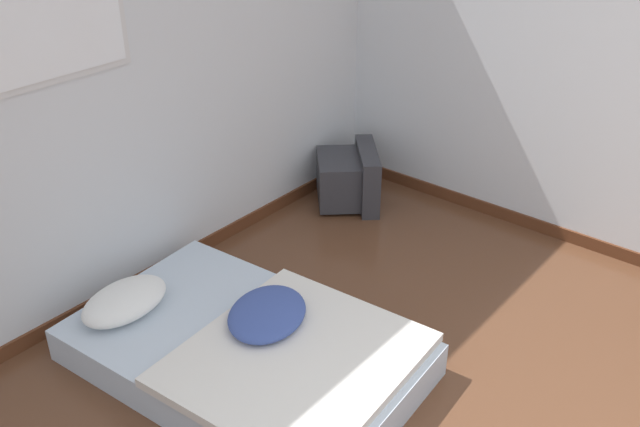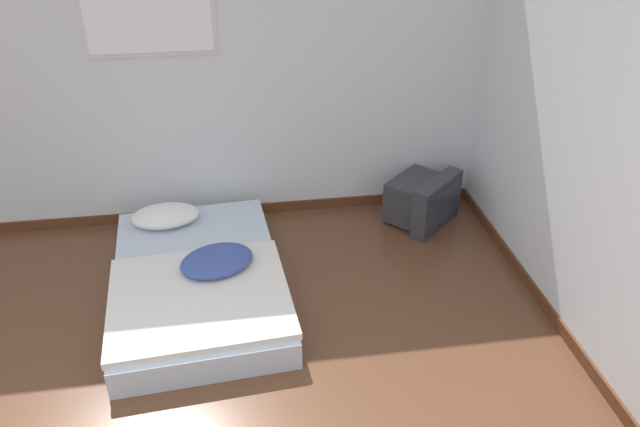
{
  "view_description": "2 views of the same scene",
  "coord_description": "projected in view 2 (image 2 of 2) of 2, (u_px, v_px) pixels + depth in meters",
  "views": [
    {
      "loc": [
        -1.8,
        -0.26,
        2.57
      ],
      "look_at": [
        1.22,
        2.23,
        0.38
      ],
      "focal_mm": 40.0,
      "sensor_mm": 36.0,
      "label": 1
    },
    {
      "loc": [
        0.53,
        -1.7,
        2.76
      ],
      "look_at": [
        1.1,
        2.09,
        0.46
      ],
      "focal_mm": 35.0,
      "sensor_mm": 36.0,
      "label": 2
    }
  ],
  "objects": [
    {
      "name": "wall_back",
      "position": [
        157.0,
        69.0,
        4.66
      ],
      "size": [
        7.49,
        0.08,
        2.6
      ],
      "color": "silver",
      "rests_on": "ground_plane"
    },
    {
      "name": "mattress_bed",
      "position": [
        197.0,
        279.0,
        4.36
      ],
      "size": [
        1.27,
        1.87,
        0.34
      ],
      "color": "silver",
      "rests_on": "ground_plane"
    },
    {
      "name": "crt_tv",
      "position": [
        423.0,
        200.0,
        5.16
      ],
      "size": [
        0.68,
        0.68,
        0.43
      ],
      "color": "#333338",
      "rests_on": "ground_plane"
    }
  ]
}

